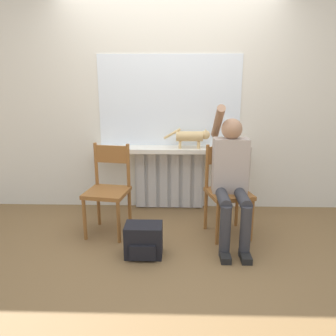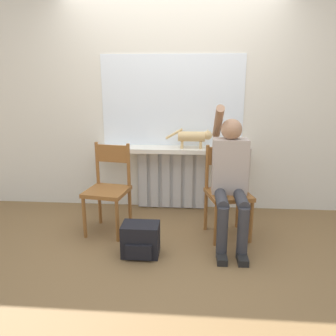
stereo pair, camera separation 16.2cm
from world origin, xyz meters
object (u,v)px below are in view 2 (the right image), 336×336
backpack (141,240)px  chair_right (227,190)px  chair_left (108,187)px  person (231,175)px  cat (194,137)px

backpack → chair_right: bearing=30.8°
chair_left → chair_right: same height
person → backpack: person is taller
person → backpack: (-0.82, -0.36, -0.53)m
person → backpack: size_ratio=3.99×
chair_right → cat: (-0.34, 0.57, 0.45)m
person → cat: bearing=116.7°
chair_left → backpack: chair_left is taller
chair_left → person: (1.23, -0.12, 0.20)m
chair_right → backpack: size_ratio=2.75×
chair_left → backpack: (0.41, -0.48, -0.33)m
chair_right → person: bearing=-99.1°
person → cat: person is taller
chair_left → cat: 1.14m
chair_left → backpack: 0.71m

